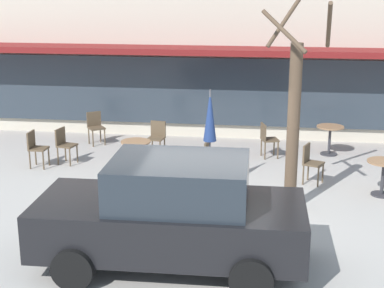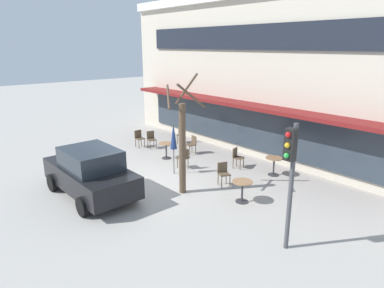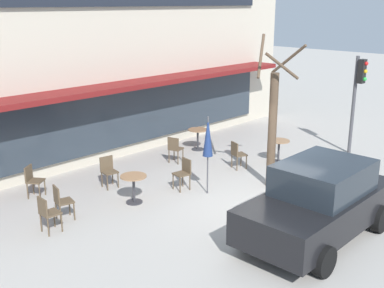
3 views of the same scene
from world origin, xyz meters
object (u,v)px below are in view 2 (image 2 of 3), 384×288
Objects in this scene: cafe_table_by_tree at (166,148)px; cafe_chair_5 at (223,172)px; parked_sedan at (90,172)px; cafe_table_near_wall at (274,163)px; cafe_table_streetside at (242,188)px; cafe_chair_0 at (184,157)px; patio_umbrella_green_folded at (173,136)px; street_tree at (182,143)px; cafe_chair_4 at (192,143)px; cafe_chair_6 at (151,138)px; cafe_chair_3 at (237,156)px; cafe_chair_1 at (139,137)px; traffic_light_pole at (290,168)px; cafe_chair_2 at (182,133)px.

cafe_chair_5 is (4.02, -0.25, 0.01)m from cafe_table_by_tree.
cafe_table_by_tree is at bearing 109.81° from parked_sedan.
cafe_table_near_wall is 1.00× the size of cafe_table_streetside.
cafe_chair_0 is (-3.04, -2.33, 0.01)m from cafe_table_near_wall.
parked_sedan is (-0.22, -3.55, -0.75)m from patio_umbrella_green_folded.
cafe_chair_4 is at bearing 135.21° from street_tree.
cafe_chair_3 is at bearing 13.26° from cafe_chair_6.
cafe_chair_5 is at bearing -105.16° from cafe_table_near_wall.
cafe_chair_1 is at bearing -153.34° from cafe_chair_4.
cafe_table_streetside is 1.58m from cafe_chair_5.
cafe_chair_3 is 3.75m from street_tree.
cafe_table_near_wall is 0.85× the size of cafe_chair_5.
cafe_table_streetside is 0.18× the size of parked_sedan.
cafe_table_near_wall is at bearing 24.11° from cafe_table_by_tree.
cafe_chair_0 is 2.17m from cafe_chair_4.
cafe_chair_5 is (6.50, -0.31, 0.00)m from cafe_chair_1.
street_tree is (-0.48, -1.62, 1.35)m from cafe_chair_5.
cafe_table_streetside is 5.71m from cafe_chair_4.
cafe_chair_3 is 0.21× the size of street_tree.
traffic_light_pole reaches higher than cafe_chair_4.
cafe_chair_0 reaches higher than cafe_table_streetside.
cafe_chair_3 is at bearing 3.56° from cafe_chair_4.
cafe_chair_4 is (1.89, -0.85, 0.00)m from cafe_chair_2.
cafe_chair_1 is 6.51m from cafe_chair_5.
cafe_chair_2 is (0.83, 2.21, 0.00)m from cafe_chair_1.
cafe_table_by_tree is 1.95m from cafe_chair_6.
cafe_chair_0 is 1.00× the size of cafe_chair_2.
cafe_chair_4 and cafe_chair_6 have the same top height.
cafe_table_near_wall is at bearing 16.69° from cafe_chair_3.
cafe_chair_6 is (-7.38, 1.26, 0.01)m from cafe_table_streetside.
patio_umbrella_green_folded is 2.47× the size of cafe_chair_1.
cafe_table_streetside is 0.85× the size of cafe_chair_1.
cafe_chair_3 is at bearing 98.20° from street_tree.
cafe_table_streetside is 0.85× the size of cafe_chair_5.
patio_umbrella_green_folded reaches higher than cafe_chair_4.
cafe_chair_2 is at bearing 171.84° from cafe_chair_3.
cafe_table_streetside is 0.85× the size of cafe_chair_4.
traffic_light_pole reaches higher than cafe_table_by_tree.
patio_umbrella_green_folded is 2.47× the size of cafe_chair_4.
cafe_table_by_tree is at bearing -53.83° from cafe_chair_2.
cafe_chair_2 reaches higher than cafe_table_near_wall.
cafe_table_by_tree is 2.81m from cafe_chair_2.
cafe_table_near_wall is 4.47m from cafe_chair_4.
cafe_chair_5 is (-0.63, -2.33, 0.01)m from cafe_table_near_wall.
cafe_table_near_wall is 0.35× the size of patio_umbrella_green_folded.
parked_sedan is at bearing -103.07° from cafe_chair_3.
cafe_chair_5 is at bearing -6.56° from cafe_chair_6.
cafe_chair_5 reaches higher than cafe_table_streetside.
cafe_table_streetside is at bearing -21.41° from cafe_chair_5.
street_tree reaches higher than cafe_chair_5.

